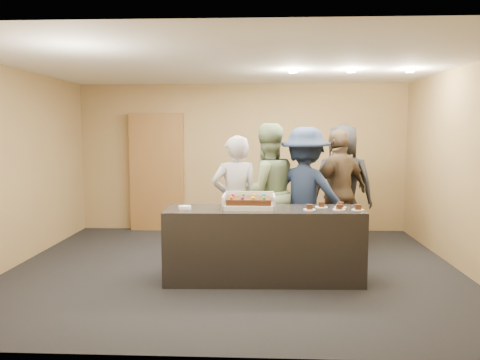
% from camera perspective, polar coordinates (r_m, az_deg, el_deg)
% --- Properties ---
extents(room, '(6.04, 6.00, 2.70)m').
position_cam_1_polar(room, '(6.18, -0.74, 1.39)').
color(room, black).
rests_on(room, ground).
extents(serving_counter, '(2.42, 0.77, 0.90)m').
position_cam_1_polar(serving_counter, '(5.83, 2.87, -7.87)').
color(serving_counter, black).
rests_on(serving_counter, floor).
extents(storage_cabinet, '(0.99, 0.15, 2.17)m').
position_cam_1_polar(storage_cabinet, '(8.80, -10.10, 0.96)').
color(storage_cabinet, brown).
rests_on(storage_cabinet, floor).
extents(cake_box, '(0.63, 0.44, 0.19)m').
position_cam_1_polar(cake_box, '(5.76, 1.10, -3.02)').
color(cake_box, white).
rests_on(cake_box, serving_counter).
extents(sheet_cake, '(0.54, 0.37, 0.11)m').
position_cam_1_polar(sheet_cake, '(5.73, 1.09, -2.54)').
color(sheet_cake, '#381F0C').
rests_on(sheet_cake, cake_box).
extents(plate_stack, '(0.15, 0.15, 0.04)m').
position_cam_1_polar(plate_stack, '(5.74, -6.74, -3.34)').
color(plate_stack, white).
rests_on(plate_stack, serving_counter).
extents(slice_a, '(0.15, 0.15, 0.07)m').
position_cam_1_polar(slice_a, '(5.69, 8.47, -3.40)').
color(slice_a, white).
rests_on(slice_a, serving_counter).
extents(slice_b, '(0.15, 0.15, 0.07)m').
position_cam_1_polar(slice_b, '(5.91, 9.91, -3.08)').
color(slice_b, white).
rests_on(slice_b, serving_counter).
extents(slice_c, '(0.15, 0.15, 0.07)m').
position_cam_1_polar(slice_c, '(5.77, 11.99, -3.34)').
color(slice_c, white).
rests_on(slice_c, serving_counter).
extents(slice_d, '(0.15, 0.15, 0.07)m').
position_cam_1_polar(slice_d, '(5.94, 12.15, -3.07)').
color(slice_d, white).
rests_on(slice_d, serving_counter).
extents(slice_e, '(0.15, 0.15, 0.07)m').
position_cam_1_polar(slice_e, '(5.80, 14.18, -3.35)').
color(slice_e, white).
rests_on(slice_e, serving_counter).
extents(person_server_grey, '(0.74, 0.59, 1.79)m').
position_cam_1_polar(person_server_grey, '(6.33, -0.57, -2.66)').
color(person_server_grey, '#ACABB1').
rests_on(person_server_grey, floor).
extents(person_sage_man, '(1.15, 1.03, 1.95)m').
position_cam_1_polar(person_sage_man, '(6.63, 3.25, -1.56)').
color(person_sage_man, gray).
rests_on(person_sage_man, floor).
extents(person_navy_man, '(1.39, 1.07, 1.90)m').
position_cam_1_polar(person_navy_man, '(6.66, 7.92, -1.78)').
color(person_navy_man, '#1D2945').
rests_on(person_navy_man, floor).
extents(person_brown_extra, '(1.15, 1.03, 1.87)m').
position_cam_1_polar(person_brown_extra, '(7.15, 11.99, -1.45)').
color(person_brown_extra, brown).
rests_on(person_brown_extra, floor).
extents(person_dark_suit, '(1.05, 0.78, 1.96)m').
position_cam_1_polar(person_dark_suit, '(7.62, 12.36, -0.69)').
color(person_dark_suit, black).
rests_on(person_dark_suit, floor).
extents(ceiling_spotlights, '(1.72, 0.12, 0.03)m').
position_cam_1_polar(ceiling_spotlights, '(6.81, 13.42, 12.78)').
color(ceiling_spotlights, '#FFEAC6').
rests_on(ceiling_spotlights, ceiling).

